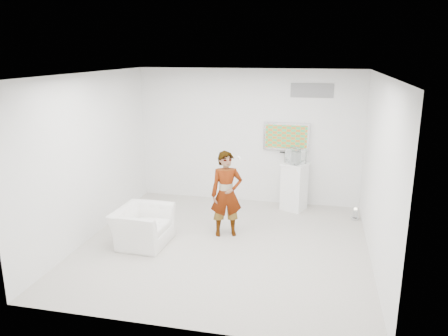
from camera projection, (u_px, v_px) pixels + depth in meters
The scene contains 10 objects.
room at pixel (224, 164), 7.42m from camera, with size 5.01×5.01×3.00m.
tv at pixel (286, 136), 9.54m from camera, with size 1.00×0.08×0.60m, color silver.
logo_decal at pixel (312, 91), 9.22m from camera, with size 0.90×0.02×0.30m, color slate.
person at pixel (226, 194), 8.06m from camera, with size 0.59×0.39×1.61m, color white.
armchair at pixel (143, 226), 7.80m from camera, with size 1.01×0.88×0.66m, color white.
pedestal at pixel (294, 186), 9.45m from camera, with size 0.50×0.50×1.04m, color white.
floor_uplight at pixel (355, 214), 8.95m from camera, with size 0.16×0.16×0.25m, color silver.
vitrine at pixel (296, 156), 9.28m from camera, with size 0.32×0.32×0.32m, color white.
console at pixel (295, 158), 9.29m from camera, with size 0.05×0.17×0.24m, color white.
wii_remote at pixel (239, 158), 8.06m from camera, with size 0.04×0.15×0.04m, color white.
Camera 1 is at (1.54, -7.02, 3.36)m, focal length 35.00 mm.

